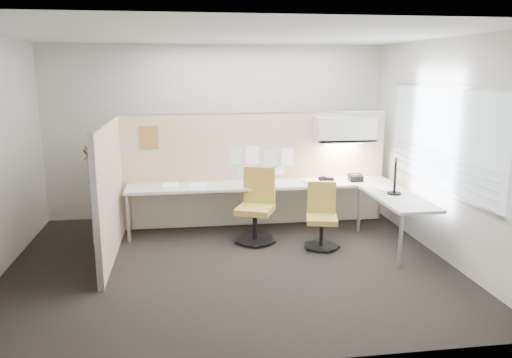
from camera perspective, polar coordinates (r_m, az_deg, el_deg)
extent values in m
cube|color=black|center=(6.42, -2.92, -9.66)|extent=(5.50, 4.50, 0.01)
cube|color=white|center=(5.96, -3.23, 16.22)|extent=(5.50, 4.50, 0.01)
cube|color=beige|center=(8.26, -4.53, 5.38)|extent=(5.50, 0.02, 2.80)
cube|color=beige|center=(3.85, 0.06, -2.77)|extent=(5.50, 0.02, 2.80)
cube|color=beige|center=(6.85, 20.51, 3.18)|extent=(0.02, 4.50, 2.80)
cube|color=#A5B4BF|center=(6.82, 20.42, 4.42)|extent=(0.01, 2.80, 1.30)
cube|color=#CDB38D|center=(7.76, -0.08, 1.03)|extent=(4.10, 0.06, 1.75)
cube|color=#CDB38D|center=(6.68, -16.36, -1.37)|extent=(0.06, 2.20, 1.75)
cube|color=beige|center=(7.48, 0.66, -0.69)|extent=(4.00, 0.60, 0.04)
cube|color=beige|center=(6.99, 15.93, -2.11)|extent=(0.60, 1.47, 0.04)
cube|color=beige|center=(7.83, 0.35, -2.85)|extent=(3.90, 0.02, 0.64)
cylinder|color=#A5A8AA|center=(7.29, -14.39, -4.41)|extent=(0.05, 0.05, 0.69)
cylinder|color=#A5A8AA|center=(6.40, 16.18, -6.89)|extent=(0.05, 0.05, 0.69)
cylinder|color=#A5A8AA|center=(7.70, 11.70, -3.39)|extent=(0.05, 0.05, 0.69)
cube|color=beige|center=(7.77, 10.10, 5.60)|extent=(0.90, 0.36, 0.38)
cube|color=#FFEABF|center=(7.79, 10.04, 4.06)|extent=(0.60, 0.06, 0.02)
cube|color=#8CBF8C|center=(7.65, -2.27, 2.57)|extent=(0.21, 0.00, 0.28)
cube|color=white|center=(7.67, -0.41, 2.76)|extent=(0.21, 0.00, 0.28)
cube|color=#8CBF8C|center=(7.73, 1.65, 2.30)|extent=(0.21, 0.00, 0.28)
cube|color=white|center=(7.77, 3.61, 2.57)|extent=(0.21, 0.00, 0.28)
cube|color=#8CBF8C|center=(7.70, -1.15, 0.99)|extent=(0.28, 0.00, 0.18)
cube|color=white|center=(7.79, 2.51, 0.95)|extent=(0.21, 0.00, 0.14)
cube|color=orange|center=(7.57, -12.15, 4.65)|extent=(0.28, 0.00, 0.35)
cylinder|color=black|center=(7.15, -0.12, -6.99)|extent=(0.54, 0.54, 0.03)
cylinder|color=black|center=(7.08, -0.12, -5.39)|extent=(0.06, 0.06, 0.42)
cube|color=gold|center=(7.01, -0.12, -3.52)|extent=(0.64, 0.64, 0.08)
cube|color=gold|center=(7.15, 0.38, -0.69)|extent=(0.45, 0.25, 0.52)
cylinder|color=black|center=(6.99, 7.44, -7.61)|extent=(0.46, 0.46, 0.03)
cylinder|color=black|center=(6.93, 7.48, -6.22)|extent=(0.05, 0.05, 0.36)
cube|color=gold|center=(6.87, 7.53, -4.60)|extent=(0.49, 0.49, 0.07)
cube|color=gold|center=(6.99, 7.50, -2.10)|extent=(0.39, 0.14, 0.45)
cylinder|color=black|center=(7.11, 15.51, -1.58)|extent=(0.19, 0.19, 0.02)
cylinder|color=black|center=(7.09, 15.54, -0.95)|extent=(0.04, 0.04, 0.17)
cube|color=black|center=(7.04, 15.66, 0.92)|extent=(0.21, 0.42, 0.30)
cube|color=black|center=(7.04, 15.66, 0.92)|extent=(0.17, 0.38, 0.26)
cube|color=black|center=(7.80, 11.32, 0.13)|extent=(0.21, 0.20, 0.12)
cylinder|color=black|center=(7.78, 10.66, 0.39)|extent=(0.04, 0.17, 0.04)
cube|color=black|center=(7.76, 8.38, -0.01)|extent=(0.15, 0.08, 0.05)
cube|color=black|center=(7.76, 7.55, 0.06)|extent=(0.12, 0.10, 0.06)
cube|color=silver|center=(5.74, -17.98, 5.48)|extent=(0.14, 0.02, 0.02)
cylinder|color=silver|center=(5.76, -18.61, 4.61)|extent=(0.02, 0.02, 0.14)
cube|color=#AD7F4C|center=(5.78, -18.52, 3.33)|extent=(0.02, 0.41, 0.12)
cube|color=#AD7F4C|center=(5.82, -18.73, 2.98)|extent=(0.02, 0.41, 0.12)
cube|color=#B5B6C0|center=(5.85, -18.30, -2.43)|extent=(0.01, 0.07, 1.02)
cube|color=white|center=(7.38, -9.76, -0.76)|extent=(0.25, 0.31, 0.04)
cube|color=white|center=(7.41, -6.62, -0.67)|extent=(0.28, 0.34, 0.02)
cube|color=white|center=(7.58, 2.06, -0.30)|extent=(0.24, 0.31, 0.02)
cube|color=white|center=(7.64, 6.37, -0.25)|extent=(0.25, 0.31, 0.02)
cube|color=white|center=(7.38, 14.32, -1.03)|extent=(0.29, 0.34, 0.02)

